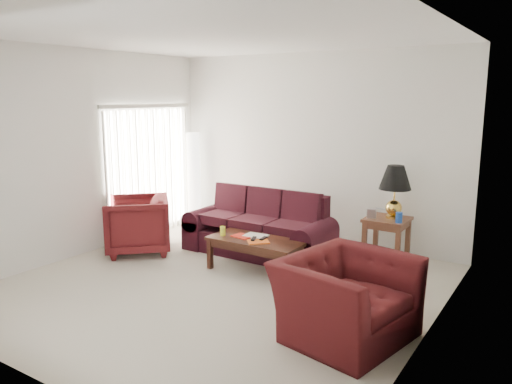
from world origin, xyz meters
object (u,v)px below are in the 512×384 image
at_px(floor_lamp, 194,178).
at_px(coffee_table, 257,255).
at_px(armchair_right, 346,298).
at_px(end_table, 386,240).
at_px(sofa, 258,224).
at_px(armchair_left, 137,225).

bearing_deg(floor_lamp, coffee_table, -32.65).
xyz_separation_m(armchair_right, coffee_table, (-1.73, 1.10, -0.17)).
xyz_separation_m(end_table, armchair_right, (0.41, -2.44, 0.08)).
bearing_deg(coffee_table, sofa, 119.58).
height_order(floor_lamp, coffee_table, floor_lamp).
height_order(sofa, armchair_right, sofa).
bearing_deg(floor_lamp, armchair_right, -32.59).
distance_m(floor_lamp, armchair_right, 4.84).
distance_m(sofa, armchair_left, 1.81).
relative_size(sofa, armchair_left, 2.37).
xyz_separation_m(armchair_left, armchair_right, (3.69, -0.83, -0.03)).
distance_m(armchair_right, coffee_table, 2.06).
distance_m(sofa, floor_lamp, 2.15).
xyz_separation_m(floor_lamp, armchair_left, (0.36, -1.77, -0.43)).
xyz_separation_m(end_table, armchair_left, (-3.28, -1.61, 0.11)).
bearing_deg(sofa, floor_lamp, 152.98).
bearing_deg(armchair_right, end_table, 21.42).
bearing_deg(coffee_table, armchair_left, -174.20).
bearing_deg(armchair_left, sofa, 75.69).
bearing_deg(end_table, sofa, -157.67).
xyz_separation_m(floor_lamp, armchair_right, (4.06, -2.59, -0.45)).
distance_m(sofa, end_table, 1.86).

